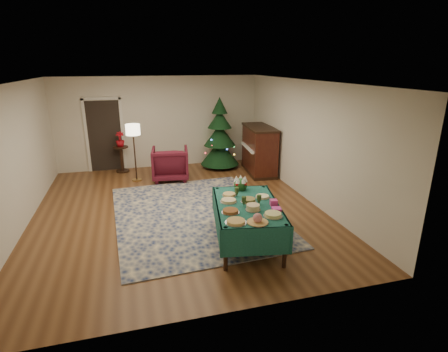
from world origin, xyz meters
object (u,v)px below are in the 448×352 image
object	(u,v)px
gift_box	(274,202)
christmas_tree	(220,137)
armchair	(170,162)
piano	(259,150)
floor_lamp	(133,133)
buffet_table	(247,212)
side_table	(122,159)
potted_plant	(120,142)

from	to	relation	value
gift_box	christmas_tree	xyz separation A→B (m)	(0.32, 4.87, 0.17)
armchair	piano	world-z (taller)	piano
gift_box	armchair	distance (m)	4.29
gift_box	piano	distance (m)	4.23
floor_lamp	armchair	bearing A→B (deg)	-9.00
buffet_table	armchair	xyz separation A→B (m)	(-0.86, 3.92, -0.10)
buffet_table	side_table	world-z (taller)	side_table
armchair	potted_plant	size ratio (longest dim) A/B	2.28
buffet_table	potted_plant	size ratio (longest dim) A/B	4.78
gift_box	floor_lamp	size ratio (longest dim) A/B	0.08
gift_box	piano	size ratio (longest dim) A/B	0.07
buffet_table	christmas_tree	world-z (taller)	christmas_tree
potted_plant	piano	distance (m)	4.00
floor_lamp	side_table	world-z (taller)	floor_lamp
gift_box	potted_plant	bearing A→B (deg)	116.37
potted_plant	buffet_table	bearing A→B (deg)	-66.84
floor_lamp	christmas_tree	world-z (taller)	christmas_tree
buffet_table	armchair	size ratio (longest dim) A/B	2.10
armchair	piano	size ratio (longest dim) A/B	0.60
side_table	piano	size ratio (longest dim) A/B	0.47
buffet_table	potted_plant	distance (m)	5.45
piano	side_table	bearing A→B (deg)	163.57
armchair	christmas_tree	xyz separation A→B (m)	(1.60, 0.78, 0.46)
gift_box	floor_lamp	bearing A→B (deg)	117.41
floor_lamp	side_table	bearing A→B (deg)	111.47
christmas_tree	gift_box	bearing A→B (deg)	-93.76
floor_lamp	christmas_tree	distance (m)	2.62
armchair	potted_plant	xyz separation A→B (m)	(-1.28, 1.08, 0.39)
armchair	side_table	size ratio (longest dim) A/B	1.29
armchair	floor_lamp	distance (m)	1.23
potted_plant	christmas_tree	distance (m)	2.90
side_table	potted_plant	world-z (taller)	potted_plant
armchair	buffet_table	bearing A→B (deg)	109.91
buffet_table	potted_plant	world-z (taller)	potted_plant
gift_box	potted_plant	world-z (taller)	potted_plant
potted_plant	side_table	bearing A→B (deg)	90.00
armchair	floor_lamp	size ratio (longest dim) A/B	0.64
buffet_table	floor_lamp	bearing A→B (deg)	113.55
gift_box	potted_plant	xyz separation A→B (m)	(-2.56, 5.17, 0.09)
buffet_table	gift_box	xyz separation A→B (m)	(0.42, -0.16, 0.19)
buffet_table	potted_plant	xyz separation A→B (m)	(-2.14, 5.01, 0.29)
floor_lamp	piano	world-z (taller)	floor_lamp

